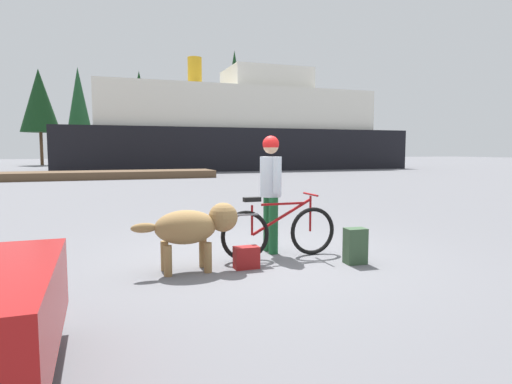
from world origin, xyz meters
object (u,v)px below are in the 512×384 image
(backpack, at_px, (355,246))
(ferry_boat, at_px, (236,131))
(person_cyclist, at_px, (271,182))
(bicycle, at_px, (279,231))
(dog, at_px, (193,227))
(handbag_pannier, at_px, (246,257))

(backpack, xyz_separation_m, ferry_boat, (7.43, 29.59, 2.84))
(person_cyclist, distance_m, ferry_boat, 29.82)
(bicycle, xyz_separation_m, dog, (-1.28, -0.27, 0.19))
(ferry_boat, bearing_deg, dog, -108.12)
(person_cyclist, xyz_separation_m, ferry_boat, (8.26, 28.58, 2.03))
(person_cyclist, bearing_deg, ferry_boat, 73.87)
(person_cyclist, distance_m, dog, 1.51)
(ferry_boat, bearing_deg, bicycle, -105.96)
(backpack, distance_m, ferry_boat, 30.64)
(person_cyclist, height_order, dog, person_cyclist)
(backpack, bearing_deg, bicycle, 142.25)
(person_cyclist, bearing_deg, handbag_pannier, -130.18)
(backpack, bearing_deg, handbag_pannier, 169.89)
(dog, height_order, backpack, dog)
(backpack, bearing_deg, ferry_boat, 75.90)
(backpack, bearing_deg, person_cyclist, 129.47)
(bicycle, distance_m, backpack, 1.08)
(dog, xyz_separation_m, backpack, (2.12, -0.38, -0.32))
(dog, distance_m, backpack, 2.18)
(bicycle, relative_size, ferry_boat, 0.06)
(bicycle, xyz_separation_m, ferry_boat, (8.28, 28.94, 2.70))
(dog, relative_size, handbag_pannier, 4.20)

